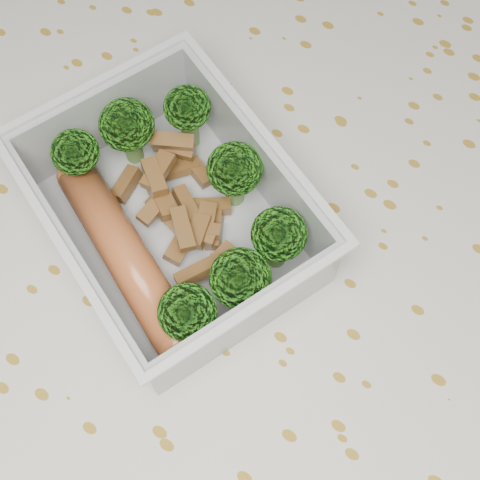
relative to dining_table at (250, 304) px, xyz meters
The scene contains 7 objects.
ground_plane 0.67m from the dining_table, ahead, with size 4.00×4.00×0.00m, color olive.
dining_table is the anchor object (origin of this frame).
tablecloth 0.05m from the dining_table, ahead, with size 1.46×0.96×0.19m.
lunch_container 0.12m from the dining_table, behind, with size 0.23×0.20×0.06m.
broccoli_florets 0.14m from the dining_table, behind, with size 0.17×0.15×0.06m.
meat_pile 0.12m from the dining_table, behind, with size 0.12×0.09×0.03m.
sausage 0.14m from the dining_table, 144.75° to the right, with size 0.15×0.08×0.03m.
Camera 1 is at (0.08, -0.14, 1.17)m, focal length 50.00 mm.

